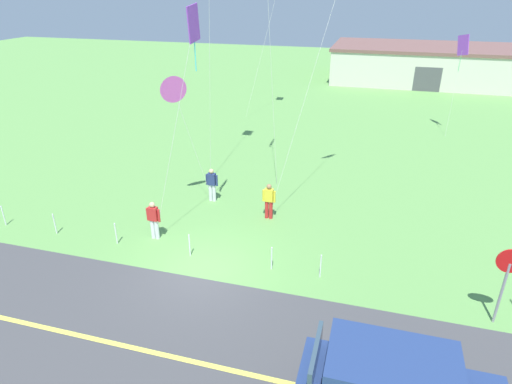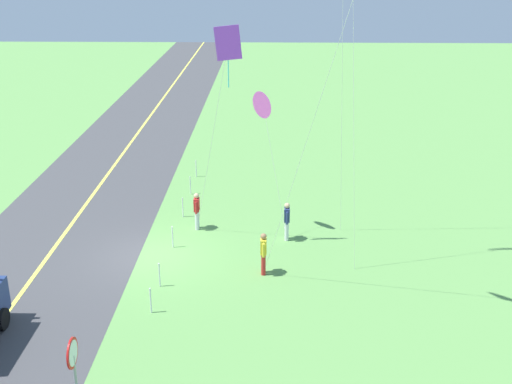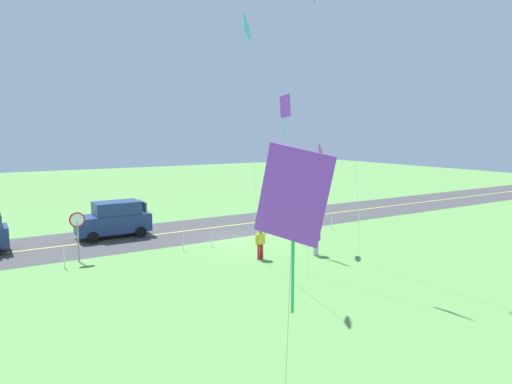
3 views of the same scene
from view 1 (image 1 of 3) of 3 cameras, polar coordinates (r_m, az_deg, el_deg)
The scene contains 17 objects.
ground_plane at distance 16.02m, azimuth -6.87°, elevation -10.06°, with size 120.00×120.00×0.10m, color #60994C.
asphalt_road at distance 13.28m, azimuth -13.76°, elevation -19.39°, with size 120.00×7.00×0.00m, color #424244.
road_centre_stripe at distance 13.28m, azimuth -13.77°, elevation -19.37°, with size 120.00×0.16×0.00m, color #E5E04C.
stop_sign at distance 14.53m, azimuth 29.75°, elevation -8.99°, with size 0.76×0.08×2.56m.
person_adult_near at distance 17.68m, azimuth -13.09°, elevation -3.43°, with size 0.58×0.22×1.60m.
person_adult_companion at distance 20.30m, azimuth -5.72°, elevation 1.07°, with size 0.58×0.22×1.60m.
person_child_watcher at distance 18.70m, azimuth 1.68°, elevation -1.04°, with size 0.58×0.22×1.60m.
kite_red_low at distance 16.30m, azimuth -8.15°, elevation 20.26°, with size 1.53×2.03×8.58m.
kite_blue_mid at distance 18.47m, azimuth -10.69°, elevation 12.93°, with size 1.60×1.46×5.90m.
kite_green_far at distance 31.29m, azimuth 25.18°, elevation 16.64°, with size 0.66×0.95×6.40m.
warehouse_distant at distance 49.67m, azimuth 21.02°, elevation 15.25°, with size 18.36×10.20×3.50m.
fence_post_0 at distance 21.14m, azimuth -29.85°, elevation -2.66°, with size 0.05×0.05×0.90m, color silver.
fence_post_1 at distance 19.50m, azimuth -24.58°, elevation -3.75°, with size 0.05×0.05×0.90m, color silver.
fence_post_2 at distance 17.92m, azimuth -17.66°, elevation -5.13°, with size 0.05×0.05×0.90m, color silver.
fence_post_3 at distance 16.55m, azimuth -8.58°, elevation -6.82°, with size 0.05×0.05×0.90m, color silver.
fence_post_4 at distance 15.66m, azimuth 2.03°, elevation -8.56°, with size 0.05×0.05×0.90m, color silver.
fence_post_5 at distance 15.42m, azimuth 8.35°, elevation -9.46°, with size 0.05×0.05×0.90m, color silver.
Camera 1 is at (5.35, -11.92, 9.22)m, focal length 30.94 mm.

